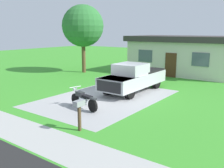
{
  "coord_description": "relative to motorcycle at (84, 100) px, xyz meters",
  "views": [
    {
      "loc": [
        9.0,
        -11.59,
        3.97
      ],
      "look_at": [
        0.41,
        0.11,
        0.9
      ],
      "focal_mm": 40.45,
      "sensor_mm": 36.0,
      "label": 1
    }
  ],
  "objects": [
    {
      "name": "ground_plane",
      "position": [
        -0.35,
        2.3,
        -0.47
      ],
      "size": [
        80.0,
        80.0,
        0.0
      ],
      "primitive_type": "plane",
      "color": "green"
    },
    {
      "name": "driveway_pad",
      "position": [
        -0.35,
        2.3,
        -0.47
      ],
      "size": [
        5.79,
        8.74,
        0.01
      ],
      "primitive_type": "cube",
      "color": "#A4A4A4",
      "rests_on": "ground"
    },
    {
      "name": "sidewalk_strip",
      "position": [
        -0.35,
        -3.7,
        -0.47
      ],
      "size": [
        36.0,
        1.8,
        0.01
      ],
      "primitive_type": "cube",
      "color": "#ACACA7",
      "rests_on": "ground"
    },
    {
      "name": "motorcycle",
      "position": [
        0.0,
        0.0,
        0.0
      ],
      "size": [
        2.18,
        0.84,
        1.09
      ],
      "color": "black",
      "rests_on": "ground"
    },
    {
      "name": "pickup_truck",
      "position": [
        0.08,
        4.88,
        0.48
      ],
      "size": [
        2.03,
        5.64,
        1.9
      ],
      "color": "black",
      "rests_on": "ground"
    },
    {
      "name": "mailbox",
      "position": [
        1.89,
        -2.3,
        0.51
      ],
      "size": [
        0.26,
        0.48,
        1.26
      ],
      "color": "#4C3823",
      "rests_on": "ground"
    },
    {
      "name": "shade_tree",
      "position": [
        -7.97,
        8.72,
        3.93
      ],
      "size": [
        3.93,
        3.93,
        6.39
      ],
      "color": "brown",
      "rests_on": "ground"
    },
    {
      "name": "neighbor_house",
      "position": [
        -0.12,
        13.78,
        1.32
      ],
      "size": [
        9.6,
        5.6,
        3.5
      ],
      "color": "beige",
      "rests_on": "ground"
    }
  ]
}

